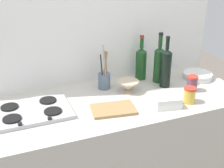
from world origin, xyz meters
name	(u,v)px	position (x,y,z in m)	size (l,w,h in m)	color
counter_block	(112,157)	(0.00, 0.00, 0.45)	(1.80, 0.70, 0.90)	beige
backsplash_panel	(92,28)	(0.00, 0.38, 1.29)	(1.90, 0.06, 2.59)	white
stovetop_hob	(31,111)	(-0.51, 0.03, 0.91)	(0.47, 0.33, 0.04)	#B2B2B7
plate_stack	(198,76)	(0.74, 0.10, 0.92)	(0.22, 0.22, 0.05)	white
wine_bottle_leftmost	(141,63)	(0.34, 0.26, 1.03)	(0.08, 0.08, 0.34)	#19471E
wine_bottle_mid_left	(166,67)	(0.44, 0.07, 1.05)	(0.08, 0.08, 0.37)	black
wine_bottle_mid_right	(159,63)	(0.43, 0.16, 1.04)	(0.08, 0.08, 0.37)	#19471E
mixing_bowl	(128,86)	(0.15, 0.09, 0.94)	(0.15, 0.15, 0.08)	beige
butter_dish	(168,103)	(0.29, -0.21, 0.93)	(0.16, 0.09, 0.07)	white
utensil_crock	(104,79)	(0.02, 0.20, 0.97)	(0.09, 0.09, 0.32)	slate
condiment_jar_front	(192,83)	(0.57, -0.07, 0.96)	(0.08, 0.08, 0.11)	#66384C
condiment_jar_rear	(190,95)	(0.45, -0.21, 0.95)	(0.08, 0.08, 0.10)	gold
cutting_board	(113,109)	(-0.04, -0.12, 0.91)	(0.27, 0.18, 0.02)	#9E7A4C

